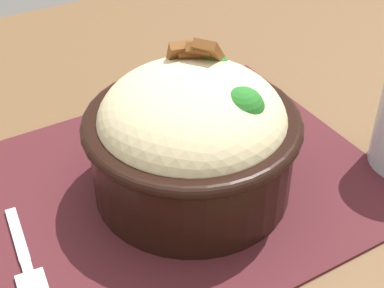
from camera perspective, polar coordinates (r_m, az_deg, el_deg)
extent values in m
cube|color=brown|center=(0.52, -7.89, -9.28)|extent=(1.15, 0.92, 0.03)
cylinder|color=brown|center=(1.22, 8.49, -0.61)|extent=(0.04, 0.04, 0.70)
cube|color=#47191E|center=(0.53, -6.00, -5.76)|extent=(0.47, 0.31, 0.00)
cylinder|color=black|center=(0.51, 0.00, -0.95)|extent=(0.18, 0.18, 0.08)
torus|color=black|center=(0.49, 0.00, 2.11)|extent=(0.19, 0.19, 0.01)
ellipsoid|color=beige|center=(0.49, 0.00, 2.20)|extent=(0.20, 0.20, 0.09)
sphere|color=#257325|center=(0.51, 1.67, 7.16)|extent=(0.04, 0.04, 0.04)
sphere|color=#257325|center=(0.45, -2.61, 2.41)|extent=(0.03, 0.03, 0.03)
sphere|color=#257325|center=(0.46, 4.92, 3.40)|extent=(0.04, 0.04, 0.04)
cylinder|color=orange|center=(0.45, -3.06, 1.66)|extent=(0.01, 0.04, 0.01)
cylinder|color=orange|center=(0.48, -1.41, 4.01)|extent=(0.03, 0.02, 0.01)
cylinder|color=orange|center=(0.49, 2.30, 4.74)|extent=(0.04, 0.01, 0.01)
cube|color=brown|center=(0.51, 2.03, 8.42)|extent=(0.05, 0.05, 0.05)
cube|color=brown|center=(0.51, 0.92, 8.41)|extent=(0.04, 0.05, 0.05)
cube|color=brown|center=(0.51, -0.23, 8.10)|extent=(0.03, 0.04, 0.04)
cube|color=brown|center=(0.51, -1.36, 8.16)|extent=(0.03, 0.04, 0.05)
cube|color=silver|center=(0.51, -16.66, -8.49)|extent=(0.01, 0.07, 0.00)
cube|color=silver|center=(0.48, -15.79, -11.51)|extent=(0.01, 0.01, 0.00)
cube|color=silver|center=(0.47, -15.32, -13.13)|extent=(0.02, 0.03, 0.00)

